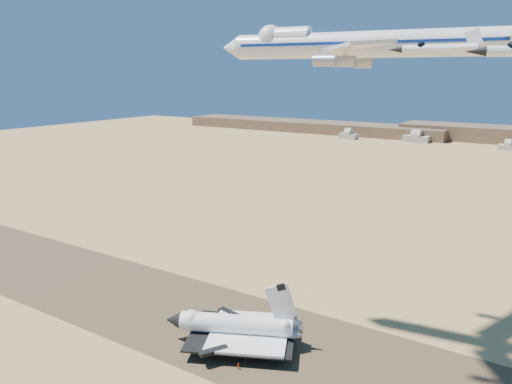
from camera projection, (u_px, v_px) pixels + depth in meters
The scene contains 10 objects.
ground at pixel (194, 318), 166.63m from camera, with size 1200.00×1200.00×0.00m, color tan.
runway at pixel (193, 318), 166.62m from camera, with size 600.00×50.00×0.06m, color brown.
hangars at pixel (411, 138), 590.56m from camera, with size 200.50×29.50×30.00m.
shuttle at pixel (235, 327), 149.62m from camera, with size 41.95×35.89×20.44m.
carrier_747 at pixel (354, 45), 136.00m from camera, with size 89.43×68.53×22.20m.
crew_a at pixel (246, 359), 140.76m from camera, with size 0.59×0.39×1.61m, color #E83D0D.
crew_b at pixel (238, 366), 137.41m from camera, with size 0.86×0.49×1.76m, color #E83D0D.
crew_c at pixel (253, 359), 141.07m from camera, with size 0.91×0.47×1.56m, color #E83D0D.
chase_jet_a at pixel (437, 48), 88.22m from camera, with size 16.25×8.69×4.04m.
chase_jet_e at pixel (452, 43), 161.94m from camera, with size 14.99×8.71×3.81m.
Camera 1 is at (100.10, -116.79, 79.44)m, focal length 35.00 mm.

